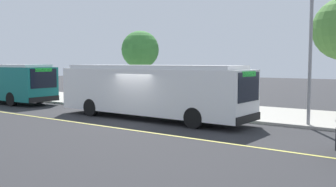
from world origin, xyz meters
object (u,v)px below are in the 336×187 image
at_px(waiting_bench, 190,100).
at_px(route_sign_post, 204,82).
at_px(transit_bus_main, 150,90).
at_px(pedestrian_commuter, 138,93).

xyz_separation_m(waiting_bench, route_sign_post, (2.31, -2.17, 1.32)).
bearing_deg(transit_bus_main, route_sign_post, 56.73).
distance_m(route_sign_post, pedestrian_commuter, 5.00).
xyz_separation_m(transit_bus_main, pedestrian_commuter, (-3.15, 2.60, -0.50)).
bearing_deg(pedestrian_commuter, route_sign_post, 1.24).
relative_size(route_sign_post, pedestrian_commuter, 1.66).
height_order(route_sign_post, pedestrian_commuter, route_sign_post).
relative_size(waiting_bench, pedestrian_commuter, 0.95).
relative_size(transit_bus_main, pedestrian_commuter, 6.90).
bearing_deg(transit_bus_main, waiting_bench, 96.28).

